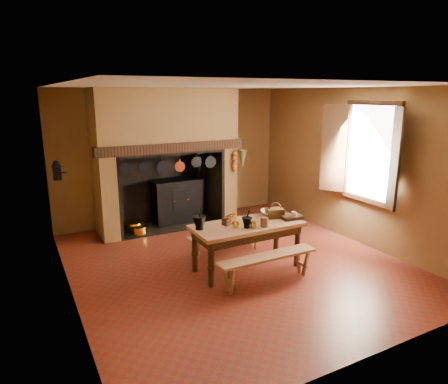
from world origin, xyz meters
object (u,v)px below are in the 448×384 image
Objects in this scene: iron_range at (177,200)px; coffee_grinder at (226,221)px; work_table at (247,231)px; mixing_bowl at (272,213)px; bench_front at (267,262)px; wicker_basket at (275,212)px.

iron_range is 9.58× the size of coffee_grinder.
mixing_bowl is (0.57, 0.17, 0.16)m from work_table.
iron_range is 4.51× the size of mixing_bowl.
mixing_bowl reaches higher than bench_front.
iron_range is at bearing 91.72° from bench_front.
bench_front is 5.08× the size of wicker_basket.
wicker_basket reaches higher than coffee_grinder.
bench_front is 1.05m from mixing_bowl.
work_table reaches higher than bench_front.
bench_front is at bearing -127.43° from mixing_bowl.
wicker_basket reaches higher than work_table.
work_table is 0.37m from coffee_grinder.
coffee_grinder is 0.55× the size of wicker_basket.
coffee_grinder is at bearing -174.88° from mixing_bowl.
mixing_bowl is (0.67, -2.55, 0.30)m from iron_range.
work_table is at bearing 90.00° from bench_front.
iron_range is at bearing 118.50° from wicker_basket.
work_table is at bearing -87.91° from iron_range.
bench_front is 0.99m from wicker_basket.
mixing_bowl is 0.11m from wicker_basket.
iron_range is 5.24× the size of wicker_basket.
coffee_grinder is at bearing 115.12° from bench_front.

